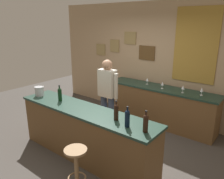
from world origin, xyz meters
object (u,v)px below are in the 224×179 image
at_px(wine_glass_b, 162,84).
at_px(wine_glass_c, 183,88).
at_px(wine_bottle_c, 127,118).
at_px(wine_glass_a, 147,80).
at_px(wine_bottle_a, 60,94).
at_px(bartender, 107,93).
at_px(wine_bottle_b, 116,111).
at_px(wine_glass_d, 202,90).
at_px(wine_bottle_d, 146,122).
at_px(ice_bucket, 39,91).
at_px(bar_stool, 76,163).

distance_m(wine_glass_b, wine_glass_c, 0.47).
height_order(wine_bottle_c, wine_glass_a, wine_bottle_c).
bearing_deg(wine_bottle_a, wine_glass_b, 60.85).
distance_m(wine_bottle_a, wine_bottle_c, 1.59).
relative_size(bartender, wine_glass_c, 10.45).
bearing_deg(wine_glass_b, wine_glass_c, -0.61).
distance_m(wine_bottle_a, wine_bottle_b, 1.32).
bearing_deg(wine_glass_d, wine_glass_c, -168.66).
bearing_deg(wine_glass_d, bartender, -143.31).
height_order(wine_bottle_c, wine_glass_c, wine_bottle_c).
height_order(wine_bottle_d, ice_bucket, wine_bottle_d).
height_order(wine_bottle_b, wine_glass_c, wine_bottle_b).
xyz_separation_m(wine_glass_a, wine_glass_c, (0.92, -0.11, 0.00)).
xyz_separation_m(wine_glass_a, wine_glass_d, (1.28, -0.04, 0.00)).
xyz_separation_m(bartender, ice_bucket, (-0.97, -0.95, 0.08)).
bearing_deg(wine_glass_b, bartender, -123.01).
relative_size(wine_bottle_d, ice_bucket, 1.63).
xyz_separation_m(wine_bottle_a, wine_glass_d, (1.94, 2.04, -0.05)).
relative_size(wine_bottle_b, wine_bottle_d, 1.00).
relative_size(bartender, wine_bottle_b, 5.29).
relative_size(wine_bottle_c, wine_bottle_d, 1.00).
bearing_deg(wine_glass_c, bar_stool, -98.98).
bearing_deg(wine_bottle_c, ice_bucket, 178.84).
bearing_deg(wine_glass_d, wine_bottle_d, -92.02).
xyz_separation_m(bartender, wine_glass_c, (1.17, 1.07, 0.07)).
height_order(ice_bucket, wine_glass_a, ice_bucket).
height_order(wine_bottle_a, ice_bucket, wine_bottle_a).
distance_m(bar_stool, wine_glass_a, 2.88).
height_order(wine_bottle_a, wine_glass_d, wine_bottle_a).
bearing_deg(wine_bottle_d, wine_glass_b, 110.45).
relative_size(wine_bottle_b, wine_glass_a, 1.97).
xyz_separation_m(wine_bottle_a, wine_glass_c, (1.58, 1.97, -0.05)).
bearing_deg(wine_glass_c, wine_glass_b, 179.39).
xyz_separation_m(bar_stool, wine_bottle_d, (0.71, 0.63, 0.60)).
relative_size(wine_glass_a, wine_glass_d, 1.00).
relative_size(bar_stool, ice_bucket, 3.62).
xyz_separation_m(wine_bottle_c, wine_glass_b, (-0.48, 2.07, -0.05)).
height_order(bar_stool, wine_glass_b, wine_glass_b).
bearing_deg(wine_glass_a, ice_bucket, -119.84).
height_order(wine_bottle_b, wine_glass_b, wine_bottle_b).
bearing_deg(wine_bottle_d, wine_glass_d, 87.98).
relative_size(wine_bottle_d, wine_glass_a, 1.97).
height_order(wine_bottle_c, ice_bucket, wine_bottle_c).
height_order(bar_stool, wine_bottle_d, wine_bottle_d).
height_order(wine_bottle_b, wine_glass_d, wine_bottle_b).
height_order(wine_glass_a, wine_glass_c, same).
relative_size(wine_bottle_d, wine_glass_c, 1.97).
bearing_deg(ice_bucket, bartender, 44.40).
xyz_separation_m(wine_glass_b, wine_glass_d, (0.84, 0.07, 0.00)).
xyz_separation_m(wine_bottle_b, ice_bucket, (-1.89, -0.04, -0.04)).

